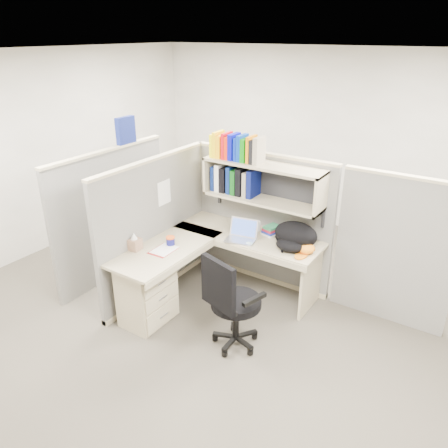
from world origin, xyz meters
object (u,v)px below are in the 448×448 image
Objects in this scene: snack_canister at (170,241)px; task_chair at (232,316)px; backpack at (293,237)px; laptop at (241,231)px; desk at (174,278)px.

task_chair is (1.00, -0.30, -0.42)m from snack_canister.
snack_canister is at bearing -170.26° from backpack.
backpack reaches higher than laptop.
task_chair reaches higher than backpack.
snack_canister is (-0.59, -0.51, -0.07)m from laptop.
snack_canister is 0.10× the size of task_chair.
desk is at bearing -132.41° from laptop.
laptop is (0.42, 0.67, 0.41)m from desk.
laptop is 0.32× the size of task_chair.
desk is 0.89m from laptop.
desk is 17.81× the size of snack_canister.
laptop is 0.68× the size of backpack.
snack_canister is (-1.16, -0.66, -0.09)m from backpack.
laptop is 1.03m from task_chair.
backpack is 0.46× the size of task_chair.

